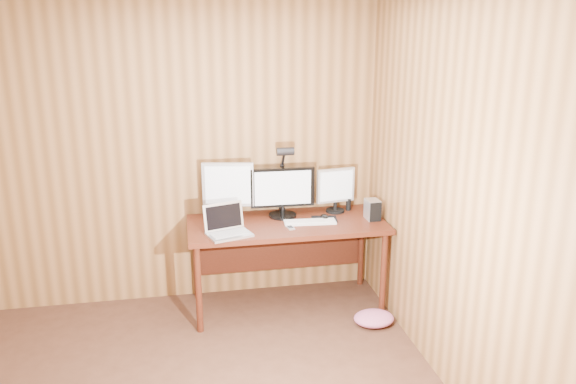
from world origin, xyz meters
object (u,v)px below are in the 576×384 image
object	(u,v)px
monitor_right	(336,189)
desk_lamp	(284,169)
monitor_center	(283,192)
desk	(285,233)
mouse	(324,217)
hard_drive	(373,210)
speaker	(348,204)
monitor_left	(228,189)
laptop	(227,227)
keyboard	(310,222)
phone	(290,228)

from	to	relation	value
monitor_right	desk_lamp	size ratio (longest dim) A/B	0.61
monitor_center	desk_lamp	world-z (taller)	desk_lamp
monitor_center	desk	bearing A→B (deg)	-83.15
desk_lamp	mouse	bearing A→B (deg)	-42.10
monitor_center	hard_drive	size ratio (longest dim) A/B	3.23
mouse	hard_drive	xyz separation A→B (m)	(0.39, -0.07, 0.06)
monitor_right	hard_drive	xyz separation A→B (m)	(0.25, -0.24, -0.12)
hard_drive	speaker	world-z (taller)	hard_drive
monitor_left	monitor_center	bearing A→B (deg)	4.69
monitor_left	desk_lamp	size ratio (longest dim) A/B	0.76
laptop	speaker	size ratio (longest dim) A/B	3.50
keyboard	phone	xyz separation A→B (m)	(-0.18, -0.09, -0.00)
desk	monitor_left	size ratio (longest dim) A/B	3.39
mouse	phone	bearing A→B (deg)	-146.21
monitor_left	speaker	distance (m)	1.06
monitor_right	mouse	distance (m)	0.29
monitor_left	phone	distance (m)	0.62
desk	laptop	bearing A→B (deg)	-153.30
monitor_center	monitor_left	bearing A→B (deg)	175.74
laptop	speaker	bearing A→B (deg)	2.48
desk_lamp	keyboard	bearing A→B (deg)	-67.00
monitor_center	keyboard	distance (m)	0.35
laptop	mouse	distance (m)	0.84
desk	speaker	world-z (taller)	speaker
keyboard	mouse	xyz separation A→B (m)	(0.14, 0.07, 0.01)
desk	desk_lamp	size ratio (longest dim) A/B	2.57
desk	hard_drive	xyz separation A→B (m)	(0.71, -0.13, 0.20)
monitor_center	hard_drive	world-z (taller)	monitor_center
desk	monitor_right	world-z (taller)	monitor_right
monitor_center	mouse	bearing A→B (deg)	-21.66
monitor_center	monitor_right	distance (m)	0.47
desk	phone	xyz separation A→B (m)	(-0.00, -0.22, 0.13)
monitor_center	mouse	world-z (taller)	monitor_center
speaker	desk_lamp	size ratio (longest dim) A/B	0.17
laptop	desk	bearing A→B (deg)	9.50
keyboard	monitor_right	bearing A→B (deg)	45.11
desk_lamp	phone	bearing A→B (deg)	-99.06
monitor_left	mouse	size ratio (longest dim) A/B	4.41
hard_drive	speaker	size ratio (longest dim) A/B	1.53
mouse	desk_lamp	size ratio (longest dim) A/B	0.17
desk	keyboard	xyz separation A→B (m)	(0.18, -0.13, 0.13)
monitor_left	desk_lamp	xyz separation A→B (m)	(0.47, 0.04, 0.13)
mouse	monitor_left	bearing A→B (deg)	173.88
keyboard	desk_lamp	xyz separation A→B (m)	(-0.16, 0.29, 0.38)
desk_lamp	speaker	bearing A→B (deg)	-8.46
monitor_center	speaker	world-z (taller)	monitor_center
mouse	monitor_center	bearing A→B (deg)	164.14
monitor_left	speaker	bearing A→B (deg)	10.89
monitor_right	phone	distance (m)	0.60
desk_lamp	laptop	bearing A→B (deg)	-147.86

